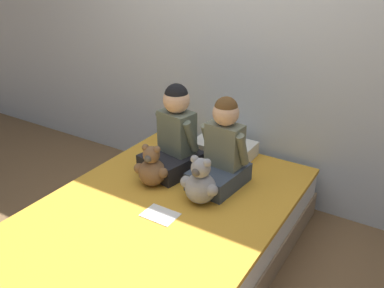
% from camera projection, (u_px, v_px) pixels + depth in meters
% --- Properties ---
extents(ground_plane, '(14.00, 14.00, 0.00)m').
position_uv_depth(ground_plane, '(165.00, 254.00, 2.69)').
color(ground_plane, brown).
extents(wall_behind_bed, '(8.00, 0.06, 2.50)m').
position_uv_depth(wall_behind_bed, '(244.00, 36.00, 2.97)').
color(wall_behind_bed, silver).
rests_on(wall_behind_bed, ground_plane).
extents(bed, '(1.41, 1.96, 0.39)m').
position_uv_depth(bed, '(164.00, 230.00, 2.61)').
color(bed, '#997F60').
rests_on(bed, ground_plane).
extents(child_on_left, '(0.40, 0.44, 0.63)m').
position_uv_depth(child_on_left, '(175.00, 136.00, 2.83)').
color(child_on_left, black).
rests_on(child_on_left, bed).
extents(child_on_right, '(0.34, 0.42, 0.61)m').
position_uv_depth(child_on_right, '(222.00, 150.00, 2.66)').
color(child_on_right, '#384251').
rests_on(child_on_right, bed).
extents(teddy_bear_held_by_left_child, '(0.24, 0.18, 0.29)m').
position_uv_depth(teddy_bear_held_by_left_child, '(152.00, 168.00, 2.69)').
color(teddy_bear_held_by_left_child, brown).
rests_on(teddy_bear_held_by_left_child, bed).
extents(teddy_bear_held_by_right_child, '(0.26, 0.20, 0.31)m').
position_uv_depth(teddy_bear_held_by_right_child, '(200.00, 184.00, 2.50)').
color(teddy_bear_held_by_right_child, '#939399').
rests_on(teddy_bear_held_by_right_child, bed).
extents(pillow_at_headboard, '(0.45, 0.29, 0.11)m').
position_uv_depth(pillow_at_headboard, '(224.00, 148.00, 3.12)').
color(pillow_at_headboard, silver).
rests_on(pillow_at_headboard, bed).
extents(sign_card, '(0.21, 0.15, 0.00)m').
position_uv_depth(sign_card, '(160.00, 215.00, 2.42)').
color(sign_card, white).
rests_on(sign_card, bed).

